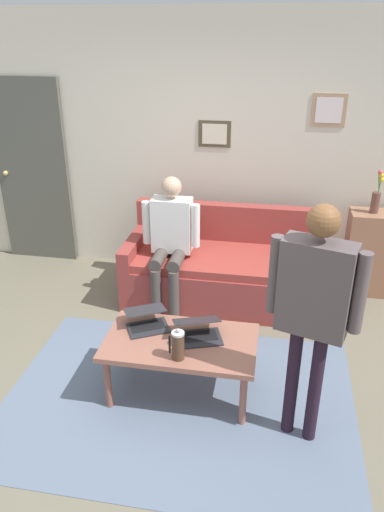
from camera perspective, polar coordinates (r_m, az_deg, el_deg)
The scene contains 13 objects.
ground_plane at distance 3.86m, azimuth -2.54°, elevation -15.72°, with size 7.68×7.68×0.00m, color #6D6653.
area_rug at distance 3.80m, azimuth -1.57°, elevation -16.34°, with size 2.57×1.85×0.01m, color slate.
back_wall at distance 5.21m, azimuth 2.51°, elevation 12.26°, with size 7.04×0.11×2.70m.
interior_door at distance 5.82m, azimuth -18.01°, elevation 9.16°, with size 0.82×0.09×2.05m.
couch at distance 4.92m, azimuth 3.64°, elevation -1.57°, with size 1.89×0.88×0.88m.
coffee_table at distance 3.62m, azimuth -1.33°, elevation -10.43°, with size 1.10×0.63×0.47m.
laptop_left at distance 3.73m, azimuth -5.26°, elevation -7.59°, with size 0.41×0.40×0.13m.
laptop_center at distance 3.60m, azimuth 0.64°, elevation -8.82°, with size 0.41×0.38×0.15m.
french_press at distance 3.36m, azimuth -1.65°, elevation -10.32°, with size 0.11×0.09×0.24m.
side_shelf at distance 5.28m, azimuth 19.65°, elevation 0.37°, with size 0.42×0.32×0.87m.
flower_vase at distance 5.07m, azimuth 20.64°, elevation 6.32°, with size 0.09×0.10×0.44m.
person_standing at distance 3.00m, azimuth 14.01°, elevation -4.89°, with size 0.58×0.30×1.65m.
person_seated at distance 4.61m, azimuth -2.53°, elevation 2.32°, with size 0.55×0.51×1.28m.
Camera 1 is at (-0.67, 2.82, 2.54)m, focal length 34.39 mm.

